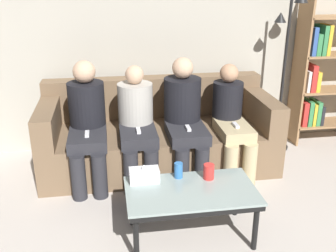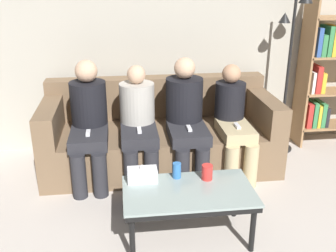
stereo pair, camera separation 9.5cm
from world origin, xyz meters
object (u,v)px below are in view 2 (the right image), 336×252
Objects in this scene: couch at (160,135)px; standing_lamp at (291,57)px; seated_person_mid_right at (186,115)px; cup_near_left at (207,172)px; seated_person_left_end at (89,119)px; bookshelf at (329,77)px; seated_person_mid_left at (138,120)px; seated_person_right_end at (233,119)px; cup_near_right at (177,170)px; tissue_box at (142,175)px; coffee_table at (188,195)px.

couch is 1.57m from standing_lamp.
couch is 0.43m from seated_person_mid_right.
seated_person_left_end reaches higher than cup_near_left.
couch reaches higher than cup_near_left.
couch is 1.15m from cup_near_left.
couch is 1.41× the size of bookshelf.
standing_lamp is 1.30m from seated_person_mid_right.
seated_person_mid_left is 1.02× the size of seated_person_right_end.
cup_near_left is 0.98m from seated_person_right_end.
seated_person_right_end is (-1.23, -0.56, -0.23)m from bookshelf.
seated_person_mid_left is (-0.23, -0.23, 0.26)m from couch.
seated_person_right_end is (1.35, -0.03, -0.05)m from seated_person_left_end.
cup_near_right is 0.11× the size of seated_person_mid_right.
seated_person_left_end reaches higher than tissue_box.
coffee_table is 1.09m from seated_person_mid_left.
standing_lamp is (-0.53, -0.14, 0.26)m from bookshelf.
seated_person_mid_right is (0.21, 0.85, 0.14)m from cup_near_right.
couch is at bearing -172.97° from standing_lamp.
seated_person_right_end is at bearing -1.14° from seated_person_left_end.
bookshelf is at bearing 40.51° from cup_near_left.
cup_near_left is at bearing -116.93° from seated_person_right_end.
seated_person_mid_left is at bearing 106.10° from cup_near_right.
standing_lamp is 1.62× the size of seated_person_right_end.
standing_lamp reaches higher than seated_person_left_end.
bookshelf reaches higher than couch.
cup_near_left is at bearing -44.40° from seated_person_left_end.
coffee_table is 7.81× the size of cup_near_right.
couch is 2.19× the size of seated_person_right_end.
standing_lamp is at bearing 30.76° from seated_person_right_end.
bookshelf is (1.84, 1.57, 0.42)m from coffee_table.
tissue_box is at bearing -63.32° from seated_person_left_end.
bookshelf is at bearing 11.67° from seated_person_left_end.
seated_person_left_end reaches higher than seated_person_right_end.
cup_near_left is 1.82m from standing_lamp.
bookshelf is at bearing 36.01° from cup_near_right.
coffee_table is 0.56× the size of standing_lamp.
seated_person_right_end reaches higher than cup_near_right.
bookshelf reaches higher than cup_near_left.
standing_lamp reaches higher than couch.
cup_near_right is at bearing 106.75° from coffee_table.
seated_person_mid_left is at bearing 106.22° from coffee_table.
seated_person_left_end reaches higher than coffee_table.
seated_person_left_end is at bearing 135.60° from cup_near_left.
seated_person_left_end is at bearing -168.33° from bookshelf.
seated_person_mid_left is 0.90m from seated_person_right_end.
seated_person_mid_left is (-0.46, 0.89, 0.11)m from cup_near_left.
couch is 2.15× the size of seated_person_mid_left.
coffee_table is at bearing -54.00° from seated_person_left_end.
seated_person_mid_right is at bearing 176.08° from seated_person_right_end.
seated_person_left_end is at bearing 129.45° from cup_near_right.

